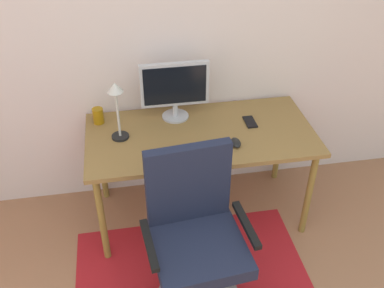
# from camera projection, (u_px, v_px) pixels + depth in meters

# --- Properties ---
(wall_back) EXTENTS (6.00, 0.10, 2.60)m
(wall_back) POSITION_uv_depth(u_px,v_px,m) (166.00, 21.00, 2.82)
(wall_back) COLOR silver
(wall_back) RESTS_ON ground
(desk) EXTENTS (1.47, 0.72, 0.71)m
(desk) POSITION_uv_depth(u_px,v_px,m) (201.00, 141.00, 2.88)
(desk) COLOR olive
(desk) RESTS_ON ground
(monitor) EXTENTS (0.45, 0.18, 0.40)m
(monitor) POSITION_uv_depth(u_px,v_px,m) (175.00, 87.00, 2.87)
(monitor) COLOR #B2B2B7
(monitor) RESTS_ON desk
(keyboard) EXTENTS (0.43, 0.13, 0.02)m
(keyboard) POSITION_uv_depth(u_px,v_px,m) (186.00, 153.00, 2.65)
(keyboard) COLOR black
(keyboard) RESTS_ON desk
(computer_mouse) EXTENTS (0.06, 0.10, 0.03)m
(computer_mouse) POSITION_uv_depth(u_px,v_px,m) (236.00, 143.00, 2.73)
(computer_mouse) COLOR black
(computer_mouse) RESTS_ON desk
(coffee_cup) EXTENTS (0.07, 0.07, 0.11)m
(coffee_cup) POSITION_uv_depth(u_px,v_px,m) (98.00, 116.00, 2.91)
(coffee_cup) COLOR #96650C
(coffee_cup) RESTS_ON desk
(cell_phone) EXTENTS (0.07, 0.14, 0.01)m
(cell_phone) POSITION_uv_depth(u_px,v_px,m) (250.00, 122.00, 2.94)
(cell_phone) COLOR black
(cell_phone) RESTS_ON desk
(desk_lamp) EXTENTS (0.11, 0.11, 0.39)m
(desk_lamp) POSITION_uv_depth(u_px,v_px,m) (116.00, 101.00, 2.65)
(desk_lamp) COLOR black
(desk_lamp) RESTS_ON desk
(office_chair) EXTENTS (0.59, 0.53, 1.01)m
(office_chair) POSITION_uv_depth(u_px,v_px,m) (196.00, 246.00, 2.43)
(office_chair) COLOR slate
(office_chair) RESTS_ON ground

